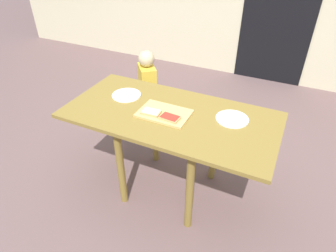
{
  "coord_description": "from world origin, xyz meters",
  "views": [
    {
      "loc": [
        0.72,
        -1.55,
        1.83
      ],
      "look_at": [
        -0.02,
        0.0,
        0.63
      ],
      "focal_mm": 30.94,
      "sensor_mm": 36.0,
      "label": 1
    }
  ],
  "objects_px": {
    "pizza_slice_near_left": "(151,112)",
    "plate_white_left": "(126,95)",
    "cutting_board": "(164,113)",
    "child_left": "(148,89)",
    "dining_table": "(170,125)",
    "pizza_slice_near_right": "(170,118)",
    "plate_white_right": "(232,119)"
  },
  "relations": [
    {
      "from": "pizza_slice_near_right",
      "to": "dining_table",
      "type": "bearing_deg",
      "value": 113.42
    },
    {
      "from": "plate_white_right",
      "to": "child_left",
      "type": "bearing_deg",
      "value": 150.21
    },
    {
      "from": "pizza_slice_near_left",
      "to": "pizza_slice_near_right",
      "type": "distance_m",
      "value": 0.15
    },
    {
      "from": "child_left",
      "to": "plate_white_right",
      "type": "bearing_deg",
      "value": -29.79
    },
    {
      "from": "cutting_board",
      "to": "plate_white_right",
      "type": "distance_m",
      "value": 0.47
    },
    {
      "from": "pizza_slice_near_right",
      "to": "plate_white_left",
      "type": "height_order",
      "value": "pizza_slice_near_right"
    },
    {
      "from": "cutting_board",
      "to": "plate_white_left",
      "type": "distance_m",
      "value": 0.4
    },
    {
      "from": "plate_white_left",
      "to": "dining_table",
      "type": "bearing_deg",
      "value": -11.94
    },
    {
      "from": "pizza_slice_near_left",
      "to": "plate_white_left",
      "type": "relative_size",
      "value": 0.61
    },
    {
      "from": "dining_table",
      "to": "pizza_slice_near_right",
      "type": "height_order",
      "value": "pizza_slice_near_right"
    },
    {
      "from": "dining_table",
      "to": "cutting_board",
      "type": "xyz_separation_m",
      "value": [
        -0.03,
        -0.03,
        0.1
      ]
    },
    {
      "from": "cutting_board",
      "to": "pizza_slice_near_left",
      "type": "xyz_separation_m",
      "value": [
        -0.08,
        -0.05,
        0.02
      ]
    },
    {
      "from": "pizza_slice_near_left",
      "to": "plate_white_right",
      "type": "relative_size",
      "value": 0.61
    },
    {
      "from": "cutting_board",
      "to": "plate_white_right",
      "type": "relative_size",
      "value": 1.6
    },
    {
      "from": "cutting_board",
      "to": "pizza_slice_near_right",
      "type": "relative_size",
      "value": 2.56
    },
    {
      "from": "plate_white_left",
      "to": "cutting_board",
      "type": "bearing_deg",
      "value": -16.76
    },
    {
      "from": "pizza_slice_near_right",
      "to": "child_left",
      "type": "relative_size",
      "value": 0.16
    },
    {
      "from": "cutting_board",
      "to": "pizza_slice_near_right",
      "type": "distance_m",
      "value": 0.09
    },
    {
      "from": "pizza_slice_near_left",
      "to": "child_left",
      "type": "height_order",
      "value": "child_left"
    },
    {
      "from": "cutting_board",
      "to": "pizza_slice_near_left",
      "type": "relative_size",
      "value": 2.61
    },
    {
      "from": "cutting_board",
      "to": "pizza_slice_near_left",
      "type": "bearing_deg",
      "value": -147.6
    },
    {
      "from": "pizza_slice_near_left",
      "to": "plate_white_right",
      "type": "bearing_deg",
      "value": 19.81
    },
    {
      "from": "pizza_slice_near_left",
      "to": "pizza_slice_near_right",
      "type": "bearing_deg",
      "value": -2.71
    },
    {
      "from": "plate_white_left",
      "to": "child_left",
      "type": "height_order",
      "value": "child_left"
    },
    {
      "from": "cutting_board",
      "to": "dining_table",
      "type": "bearing_deg",
      "value": 38.02
    },
    {
      "from": "dining_table",
      "to": "plate_white_left",
      "type": "height_order",
      "value": "plate_white_left"
    },
    {
      "from": "pizza_slice_near_left",
      "to": "pizza_slice_near_right",
      "type": "xyz_separation_m",
      "value": [
        0.15,
        -0.01,
        0.0
      ]
    },
    {
      "from": "dining_table",
      "to": "plate_white_right",
      "type": "relative_size",
      "value": 6.73
    },
    {
      "from": "plate_white_left",
      "to": "child_left",
      "type": "xyz_separation_m",
      "value": [
        -0.14,
        0.58,
        -0.25
      ]
    },
    {
      "from": "cutting_board",
      "to": "plate_white_left",
      "type": "bearing_deg",
      "value": 163.24
    },
    {
      "from": "dining_table",
      "to": "pizza_slice_near_right",
      "type": "bearing_deg",
      "value": -66.58
    },
    {
      "from": "dining_table",
      "to": "pizza_slice_near_left",
      "type": "height_order",
      "value": "pizza_slice_near_left"
    }
  ]
}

